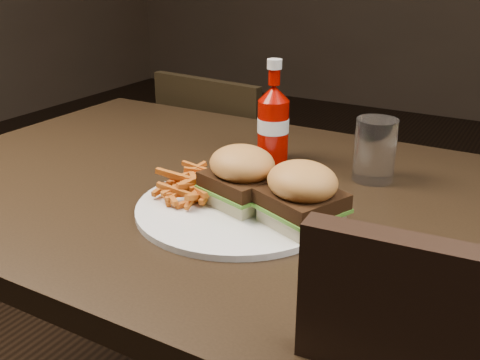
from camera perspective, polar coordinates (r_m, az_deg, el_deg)
The scene contains 8 objects.
dining_table at distance 1.00m, azimuth -1.28°, elevation -1.68°, with size 1.20×0.80×0.04m, color black.
chair_far at distance 1.76m, azimuth 0.15°, elevation -1.44°, with size 0.37×0.37×0.03m, color black.
plate at distance 0.89m, azimuth -0.32°, elevation -2.89°, with size 0.32×0.32×0.01m, color white.
sandwich_half_a at distance 0.89m, azimuth 0.21°, elevation -1.74°, with size 0.10×0.09×0.02m, color beige.
sandwich_half_b at distance 0.83m, azimuth 6.19°, elevation -3.74°, with size 0.10×0.09×0.02m, color beige.
fries_pile at distance 0.92m, azimuth -4.61°, elevation -0.30°, with size 0.11×0.11×0.04m, color #B96626, non-canonical shape.
ketchup_bottle at distance 1.10m, azimuth 3.37°, elevation 5.00°, with size 0.06×0.06×0.12m, color #990700.
tumbler at distance 1.03m, azimuth 13.54°, elevation 2.93°, with size 0.07×0.07×0.11m, color white.
Camera 1 is at (0.48, -0.78, 1.13)m, focal length 42.00 mm.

